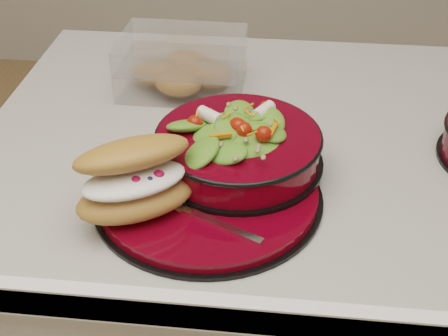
# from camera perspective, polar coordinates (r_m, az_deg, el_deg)

# --- Properties ---
(island_counter) EXTENTS (1.24, 0.74, 0.90)m
(island_counter) POSITION_cam_1_polar(r_m,az_deg,el_deg) (1.30, 10.51, -14.16)
(island_counter) COLOR white
(island_counter) RESTS_ON ground
(dinner_plate) EXTENTS (0.32, 0.32, 0.02)m
(dinner_plate) POSITION_cam_1_polar(r_m,az_deg,el_deg) (0.86, -1.43, -2.34)
(dinner_plate) COLOR black
(dinner_plate) RESTS_ON island_counter
(salad_bowl) EXTENTS (0.24, 0.24, 0.10)m
(salad_bowl) POSITION_cam_1_polar(r_m,az_deg,el_deg) (0.88, 1.31, 2.46)
(salad_bowl) COLOR black
(salad_bowl) RESTS_ON dinner_plate
(croissant) EXTENTS (0.18, 0.16, 0.10)m
(croissant) POSITION_cam_1_polar(r_m,az_deg,el_deg) (0.80, -8.10, -1.03)
(croissant) COLOR #BE7D3A
(croissant) RESTS_ON dinner_plate
(fork) EXTENTS (0.14, 0.08, 0.00)m
(fork) POSITION_cam_1_polar(r_m,az_deg,el_deg) (0.80, -1.66, -4.60)
(fork) COLOR silver
(fork) RESTS_ON dinner_plate
(pastry_box) EXTENTS (0.22, 0.16, 0.09)m
(pastry_box) POSITION_cam_1_polar(r_m,az_deg,el_deg) (1.12, -3.81, 9.36)
(pastry_box) COLOR white
(pastry_box) RESTS_ON island_counter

